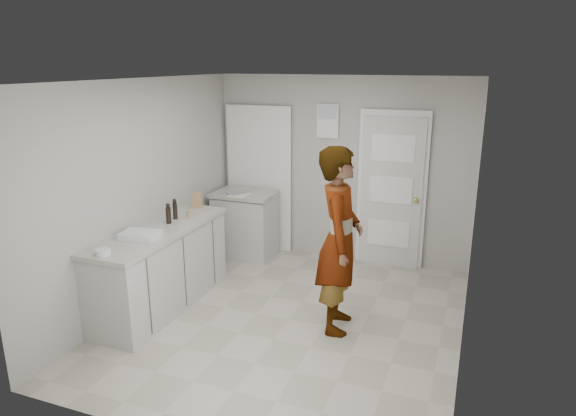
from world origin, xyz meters
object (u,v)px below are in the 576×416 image
at_px(person, 339,240).
at_px(egg_bowl, 103,252).
at_px(baking_dish, 140,235).
at_px(cake_mix_box, 197,200).
at_px(oil_cruet_b, 175,209).
at_px(spice_jar, 189,214).
at_px(oil_cruet_a, 168,214).

relative_size(person, egg_bowl, 13.37).
height_order(baking_dish, egg_bowl, baking_dish).
distance_m(baking_dish, egg_bowl, 0.52).
bearing_deg(cake_mix_box, oil_cruet_b, -100.26).
bearing_deg(egg_bowl, spice_jar, 84.56).
distance_m(cake_mix_box, spice_jar, 0.41).
height_order(cake_mix_box, spice_jar, cake_mix_box).
xyz_separation_m(oil_cruet_b, egg_bowl, (-0.01, -1.21, -0.09)).
distance_m(spice_jar, baking_dish, 0.80).
distance_m(person, egg_bowl, 2.27).
xyz_separation_m(oil_cruet_a, baking_dish, (0.00, -0.52, -0.08)).
bearing_deg(egg_bowl, oil_cruet_b, 89.48).
relative_size(cake_mix_box, baking_dish, 0.48).
bearing_deg(baking_dish, spice_jar, 83.58).
bearing_deg(spice_jar, cake_mix_box, 107.01).
xyz_separation_m(oil_cruet_b, baking_dish, (0.02, -0.69, -0.09)).
xyz_separation_m(cake_mix_box, oil_cruet_a, (0.03, -0.66, 0.01)).
bearing_deg(egg_bowl, cake_mix_box, 89.79).
height_order(cake_mix_box, baking_dish, cake_mix_box).
distance_m(person, oil_cruet_b, 1.98).
relative_size(oil_cruet_b, egg_bowl, 1.70).
bearing_deg(cake_mix_box, egg_bowl, -101.03).
bearing_deg(egg_bowl, person, 29.07).
xyz_separation_m(spice_jar, baking_dish, (-0.09, -0.79, -0.01)).
relative_size(oil_cruet_a, baking_dish, 0.58).
height_order(person, oil_cruet_a, person).
bearing_deg(oil_cruet_b, cake_mix_box, 90.55).
bearing_deg(oil_cruet_b, baking_dish, -87.94).
bearing_deg(baking_dish, cake_mix_box, 91.44).
bearing_deg(oil_cruet_a, cake_mix_box, 92.29).
height_order(person, oil_cruet_b, person).
xyz_separation_m(oil_cruet_a, egg_bowl, (-0.03, -1.05, -0.08)).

